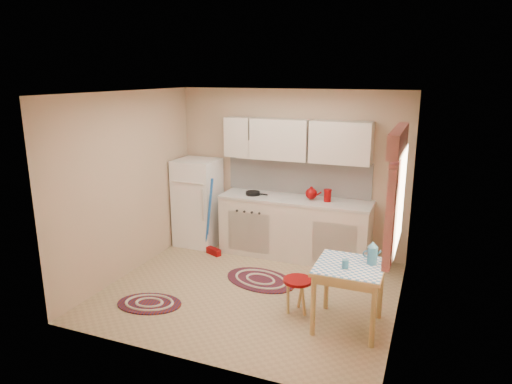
% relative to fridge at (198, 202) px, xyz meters
% --- Properties ---
extents(room_shell, '(3.64, 3.60, 2.52)m').
position_rel_fridge_xyz_m(room_shell, '(1.60, -1.01, 0.90)').
color(room_shell, tan).
rests_on(room_shell, ground).
extents(fridge, '(0.65, 0.60, 1.40)m').
position_rel_fridge_xyz_m(fridge, '(0.00, 0.00, 0.00)').
color(fridge, white).
rests_on(fridge, ground).
extents(broom, '(0.30, 0.22, 1.20)m').
position_rel_fridge_xyz_m(broom, '(0.45, -0.35, -0.10)').
color(broom, blue).
rests_on(broom, ground).
extents(base_cabinets, '(2.25, 0.60, 0.88)m').
position_rel_fridge_xyz_m(base_cabinets, '(1.62, 0.05, -0.26)').
color(base_cabinets, beige).
rests_on(base_cabinets, ground).
extents(countertop, '(2.27, 0.62, 0.04)m').
position_rel_fridge_xyz_m(countertop, '(1.62, 0.05, 0.20)').
color(countertop, beige).
rests_on(countertop, base_cabinets).
extents(frying_pan, '(0.24, 0.24, 0.05)m').
position_rel_fridge_xyz_m(frying_pan, '(0.96, 0.00, 0.24)').
color(frying_pan, black).
rests_on(frying_pan, countertop).
extents(red_kettle, '(0.22, 0.20, 0.19)m').
position_rel_fridge_xyz_m(red_kettle, '(1.86, 0.05, 0.31)').
color(red_kettle, '#7E0406').
rests_on(red_kettle, countertop).
extents(red_canister, '(0.13, 0.13, 0.16)m').
position_rel_fridge_xyz_m(red_canister, '(2.10, 0.05, 0.30)').
color(red_canister, '#7E0406').
rests_on(red_canister, countertop).
extents(table, '(0.72, 0.72, 0.72)m').
position_rel_fridge_xyz_m(table, '(2.75, -1.66, -0.34)').
color(table, '#DAB56D').
rests_on(table, ground).
extents(stool, '(0.37, 0.37, 0.42)m').
position_rel_fridge_xyz_m(stool, '(2.15, -1.57, -0.49)').
color(stool, '#7E0406').
rests_on(stool, ground).
extents(coffee_pot, '(0.14, 0.12, 0.27)m').
position_rel_fridge_xyz_m(coffee_pot, '(2.96, -1.54, 0.15)').
color(coffee_pot, teal).
rests_on(coffee_pot, table).
extents(mug, '(0.08, 0.08, 0.10)m').
position_rel_fridge_xyz_m(mug, '(2.72, -1.76, 0.07)').
color(mug, teal).
rests_on(mug, table).
extents(rug_center, '(1.15, 0.91, 0.02)m').
position_rel_fridge_xyz_m(rug_center, '(1.45, -0.94, -0.69)').
color(rug_center, maroon).
rests_on(rug_center, ground).
extents(rug_left, '(0.89, 0.69, 0.02)m').
position_rel_fridge_xyz_m(rug_left, '(0.43, -2.05, -0.69)').
color(rug_left, maroon).
rests_on(rug_left, ground).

